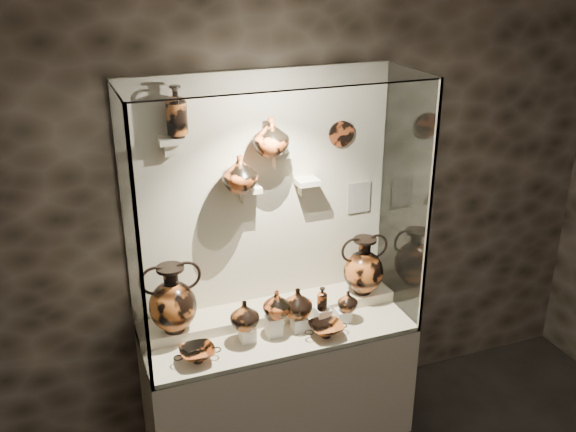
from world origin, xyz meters
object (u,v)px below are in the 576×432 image
at_px(jug_a, 245,315).
at_px(kylix_right, 326,329).
at_px(lekythos_small, 322,297).
at_px(kylix_left, 197,353).
at_px(ovoid_vase_b, 271,136).
at_px(jug_c, 297,303).
at_px(amphora_left, 172,298).
at_px(amphora_right, 364,265).
at_px(ovoid_vase_a, 240,173).
at_px(jug_e, 348,301).
at_px(lekythos_tall, 176,109).
at_px(jug_b, 277,304).

bearing_deg(jug_a, kylix_right, -34.31).
distance_m(lekythos_small, kylix_right, 0.19).
bearing_deg(kylix_left, ovoid_vase_b, 40.98).
distance_m(kylix_left, kylix_right, 0.80).
bearing_deg(jug_c, lekythos_small, 6.51).
bearing_deg(amphora_left, lekythos_small, 2.58).
xyz_separation_m(amphora_left, amphora_right, (1.28, 0.01, -0.02)).
bearing_deg(ovoid_vase_a, jug_c, -51.26).
xyz_separation_m(amphora_left, jug_e, (1.07, -0.18, -0.14)).
height_order(jug_a, ovoid_vase_b, ovoid_vase_b).
height_order(lekythos_tall, ovoid_vase_b, lekythos_tall).
relative_size(jug_e, ovoid_vase_b, 0.60).
bearing_deg(ovoid_vase_a, jug_e, -35.51).
distance_m(jug_c, kylix_right, 0.24).
bearing_deg(jug_b, ovoid_vase_a, 99.40).
xyz_separation_m(amphora_right, lekythos_small, (-0.38, -0.19, -0.06)).
distance_m(amphora_left, jug_c, 0.77).
relative_size(jug_a, ovoid_vase_b, 0.82).
bearing_deg(kylix_left, lekythos_tall, 94.04).
distance_m(jug_a, kylix_left, 0.36).
xyz_separation_m(kylix_right, lekythos_tall, (-0.75, 0.40, 1.34)).
relative_size(jug_c, kylix_right, 0.72).
bearing_deg(amphora_right, amphora_left, 175.76).
bearing_deg(lekythos_tall, jug_b, -49.41).
xyz_separation_m(jug_a, jug_e, (0.68, 0.00, -0.04)).
distance_m(jug_c, lekythos_small, 0.16).
bearing_deg(kylix_left, jug_e, 16.01).
distance_m(amphora_right, lekythos_small, 0.43).
relative_size(lekythos_small, kylix_right, 0.66).
xyz_separation_m(jug_a, ovoid_vase_a, (0.07, 0.25, 0.81)).
bearing_deg(kylix_right, ovoid_vase_b, 104.66).
xyz_separation_m(jug_e, ovoid_vase_a, (-0.61, 0.25, 0.85)).
height_order(jug_b, lekythos_small, jug_b).
bearing_deg(lekythos_tall, jug_a, -66.26).
bearing_deg(jug_c, kylix_left, -153.62).
xyz_separation_m(kylix_left, ovoid_vase_b, (0.58, 0.33, 1.15)).
xyz_separation_m(amphora_left, kylix_right, (0.88, -0.29, -0.23)).
bearing_deg(ovoid_vase_a, jug_b, -73.33).
relative_size(jug_c, ovoid_vase_b, 0.86).
relative_size(amphora_left, amphora_right, 1.08).
bearing_deg(lekythos_tall, lekythos_small, -39.44).
bearing_deg(lekythos_tall, jug_e, -36.08).
relative_size(jug_b, lekythos_tall, 0.55).
bearing_deg(kylix_right, lekythos_small, 62.98).
relative_size(amphora_left, jug_a, 2.35).
xyz_separation_m(amphora_left, kylix_left, (0.08, -0.27, -0.23)).
bearing_deg(ovoid_vase_a, lekythos_small, -42.83).
distance_m(amphora_left, ovoid_vase_a, 0.85).
distance_m(jug_a, lekythos_tall, 1.27).
bearing_deg(jug_e, ovoid_vase_b, 145.60).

